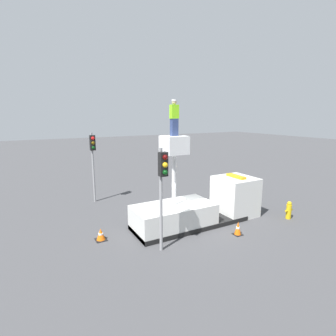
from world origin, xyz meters
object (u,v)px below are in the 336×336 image
at_px(worker, 174,118).
at_px(traffic_light_pole, 162,180).
at_px(fire_hydrant, 289,210).
at_px(traffic_cone_rear, 101,235).
at_px(bucket_truck, 201,206).
at_px(traffic_cone_curbside, 238,229).
at_px(traffic_light_across, 93,154).

xyz_separation_m(worker, traffic_light_pole, (-1.62, -1.84, -2.53)).
distance_m(fire_hydrant, traffic_cone_rear, 10.55).
bearing_deg(worker, traffic_light_pole, -131.30).
bearing_deg(bucket_truck, traffic_cone_rear, 174.34).
height_order(bucket_truck, traffic_cone_curbside, bucket_truck).
bearing_deg(fire_hydrant, traffic_cone_rear, 165.81).
relative_size(worker, traffic_cone_curbside, 2.53).
height_order(traffic_light_pole, traffic_cone_rear, traffic_light_pole).
relative_size(bucket_truck, traffic_light_across, 1.57).
bearing_deg(fire_hydrant, traffic_light_pole, 178.60).
height_order(worker, traffic_light_across, worker).
xyz_separation_m(traffic_light_pole, fire_hydrant, (8.12, -0.20, -2.74)).
xyz_separation_m(bucket_truck, traffic_cone_curbside, (0.69, -2.19, -0.62)).
bearing_deg(traffic_cone_rear, fire_hydrant, -14.19).
bearing_deg(fire_hydrant, traffic_cone_curbside, -177.88).
distance_m(worker, fire_hydrant, 8.61).
distance_m(bucket_truck, traffic_cone_curbside, 2.38).
height_order(worker, fire_hydrant, worker).
xyz_separation_m(traffic_cone_rear, traffic_cone_curbside, (6.18, -2.74, 0.05)).
height_order(traffic_light_across, traffic_cone_rear, traffic_light_across).
xyz_separation_m(bucket_truck, fire_hydrant, (4.74, -2.04, -0.44)).
distance_m(traffic_light_pole, traffic_cone_curbside, 5.02).
distance_m(bucket_truck, traffic_light_across, 8.06).
xyz_separation_m(worker, traffic_cone_rear, (-3.73, 0.54, -5.50)).
bearing_deg(bucket_truck, worker, 180.00).
relative_size(traffic_cone_rear, traffic_cone_curbside, 0.85).
bearing_deg(traffic_light_pole, traffic_cone_rear, 131.43).
bearing_deg(fire_hydrant, traffic_light_across, 137.32).
height_order(traffic_cone_rear, traffic_cone_curbside, traffic_cone_curbside).
bearing_deg(worker, bucket_truck, 0.00).
relative_size(bucket_truck, traffic_light_pole, 1.63).
distance_m(traffic_cone_rear, traffic_cone_curbside, 6.76).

